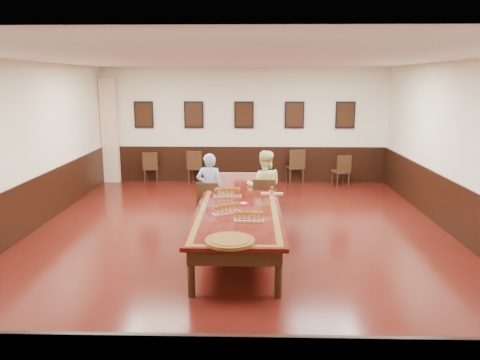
{
  "coord_description": "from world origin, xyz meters",
  "views": [
    {
      "loc": [
        0.22,
        -8.12,
        2.86
      ],
      "look_at": [
        0.0,
        0.5,
        1.0
      ],
      "focal_mm": 35.0,
      "sensor_mm": 36.0,
      "label": 1
    }
  ],
  "objects_px": {
    "conference_table": "(239,207)",
    "spare_chair_b": "(197,167)",
    "spare_chair_c": "(295,166)",
    "chair_woman": "(264,200)",
    "person_woman": "(264,187)",
    "spare_chair_d": "(341,170)",
    "spare_chair_a": "(151,167)",
    "chair_man": "(209,203)",
    "person_man": "(210,189)",
    "carved_platter": "(230,241)"
  },
  "relations": [
    {
      "from": "carved_platter",
      "to": "person_man",
      "type": "bearing_deg",
      "value": 99.74
    },
    {
      "from": "person_man",
      "to": "spare_chair_d",
      "type": "bearing_deg",
      "value": -128.98
    },
    {
      "from": "chair_woman",
      "to": "person_man",
      "type": "distance_m",
      "value": 1.12
    },
    {
      "from": "spare_chair_b",
      "to": "person_man",
      "type": "height_order",
      "value": "person_man"
    },
    {
      "from": "chair_woman",
      "to": "conference_table",
      "type": "distance_m",
      "value": 1.12
    },
    {
      "from": "conference_table",
      "to": "carved_platter",
      "type": "bearing_deg",
      "value": -91.62
    },
    {
      "from": "spare_chair_d",
      "to": "carved_platter",
      "type": "distance_m",
      "value": 7.26
    },
    {
      "from": "spare_chair_c",
      "to": "chair_woman",
      "type": "bearing_deg",
      "value": 63.68
    },
    {
      "from": "chair_man",
      "to": "conference_table",
      "type": "bearing_deg",
      "value": 129.97
    },
    {
      "from": "chair_man",
      "to": "carved_platter",
      "type": "relative_size",
      "value": 1.31
    },
    {
      "from": "chair_man",
      "to": "spare_chair_a",
      "type": "distance_m",
      "value": 4.4
    },
    {
      "from": "spare_chair_b",
      "to": "person_woman",
      "type": "relative_size",
      "value": 0.63
    },
    {
      "from": "chair_woman",
      "to": "spare_chair_c",
      "type": "height_order",
      "value": "spare_chair_c"
    },
    {
      "from": "person_woman",
      "to": "spare_chair_d",
      "type": "bearing_deg",
      "value": -121.2
    },
    {
      "from": "spare_chair_b",
      "to": "spare_chair_c",
      "type": "distance_m",
      "value": 2.76
    },
    {
      "from": "spare_chair_d",
      "to": "carved_platter",
      "type": "bearing_deg",
      "value": 53.07
    },
    {
      "from": "conference_table",
      "to": "spare_chair_b",
      "type": "bearing_deg",
      "value": 105.59
    },
    {
      "from": "person_woman",
      "to": "chair_woman",
      "type": "bearing_deg",
      "value": 90.0
    },
    {
      "from": "chair_man",
      "to": "spare_chair_a",
      "type": "relative_size",
      "value": 1.02
    },
    {
      "from": "spare_chair_a",
      "to": "conference_table",
      "type": "bearing_deg",
      "value": 115.06
    },
    {
      "from": "chair_man",
      "to": "carved_platter",
      "type": "bearing_deg",
      "value": 104.34
    },
    {
      "from": "spare_chair_d",
      "to": "conference_table",
      "type": "relative_size",
      "value": 0.17
    },
    {
      "from": "spare_chair_b",
      "to": "conference_table",
      "type": "xyz_separation_m",
      "value": [
        1.32,
        -4.75,
        0.14
      ]
    },
    {
      "from": "spare_chair_b",
      "to": "person_man",
      "type": "relative_size",
      "value": 0.65
    },
    {
      "from": "spare_chair_c",
      "to": "person_man",
      "type": "height_order",
      "value": "person_man"
    },
    {
      "from": "carved_platter",
      "to": "conference_table",
      "type": "bearing_deg",
      "value": 88.38
    },
    {
      "from": "spare_chair_c",
      "to": "carved_platter",
      "type": "height_order",
      "value": "spare_chair_c"
    },
    {
      "from": "person_man",
      "to": "carved_platter",
      "type": "bearing_deg",
      "value": 103.92
    },
    {
      "from": "spare_chair_a",
      "to": "carved_platter",
      "type": "height_order",
      "value": "spare_chair_a"
    },
    {
      "from": "spare_chair_d",
      "to": "chair_man",
      "type": "bearing_deg",
      "value": 32.63
    },
    {
      "from": "conference_table",
      "to": "carved_platter",
      "type": "height_order",
      "value": "carved_platter"
    },
    {
      "from": "chair_woman",
      "to": "carved_platter",
      "type": "distance_m",
      "value": 3.33
    },
    {
      "from": "spare_chair_d",
      "to": "person_woman",
      "type": "bearing_deg",
      "value": 42.05
    },
    {
      "from": "chair_woman",
      "to": "spare_chair_d",
      "type": "bearing_deg",
      "value": -120.47
    },
    {
      "from": "conference_table",
      "to": "carved_platter",
      "type": "distance_m",
      "value": 2.28
    },
    {
      "from": "spare_chair_c",
      "to": "conference_table",
      "type": "height_order",
      "value": "spare_chair_c"
    },
    {
      "from": "spare_chair_c",
      "to": "chair_man",
      "type": "bearing_deg",
      "value": 50.29
    },
    {
      "from": "chair_woman",
      "to": "spare_chair_c",
      "type": "distance_m",
      "value": 3.94
    },
    {
      "from": "spare_chair_a",
      "to": "person_man",
      "type": "bearing_deg",
      "value": 113.98
    },
    {
      "from": "spare_chair_c",
      "to": "person_woman",
      "type": "relative_size",
      "value": 0.66
    },
    {
      "from": "chair_woman",
      "to": "spare_chair_d",
      "type": "relative_size",
      "value": 1.08
    },
    {
      "from": "chair_man",
      "to": "carved_platter",
      "type": "xyz_separation_m",
      "value": [
        0.56,
        -3.14,
        0.33
      ]
    },
    {
      "from": "chair_man",
      "to": "person_woman",
      "type": "height_order",
      "value": "person_woman"
    },
    {
      "from": "spare_chair_d",
      "to": "person_woman",
      "type": "xyz_separation_m",
      "value": [
        -2.18,
        -3.35,
        0.3
      ]
    },
    {
      "from": "spare_chair_c",
      "to": "spare_chair_d",
      "type": "xyz_separation_m",
      "value": [
        1.22,
        -0.37,
        -0.05
      ]
    },
    {
      "from": "chair_man",
      "to": "spare_chair_d",
      "type": "relative_size",
      "value": 1.03
    },
    {
      "from": "spare_chair_a",
      "to": "spare_chair_d",
      "type": "distance_m",
      "value": 5.28
    },
    {
      "from": "spare_chair_a",
      "to": "person_woman",
      "type": "height_order",
      "value": "person_woman"
    },
    {
      "from": "chair_woman",
      "to": "spare_chair_a",
      "type": "height_order",
      "value": "chair_woman"
    },
    {
      "from": "spare_chair_b",
      "to": "conference_table",
      "type": "height_order",
      "value": "spare_chair_b"
    }
  ]
}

